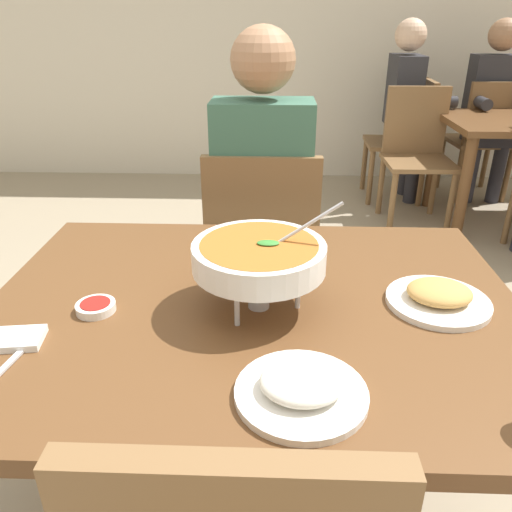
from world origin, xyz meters
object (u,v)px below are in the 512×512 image
chair_diner_main (262,247)px  patron_bg_left (408,102)px  chair_bg_right (485,134)px  rice_plate (301,388)px  curry_bowl (259,257)px  chair_bg_left (409,133)px  appetizer_plate (439,297)px  patron_bg_right (493,102)px  diner_main (262,187)px  dining_table_main (254,336)px  chair_bg_window (416,148)px  sauce_dish (96,307)px

chair_diner_main → patron_bg_left: patron_bg_left is taller
chair_bg_right → rice_plate: bearing=-115.6°
curry_bowl → chair_bg_left: size_ratio=0.37×
rice_plate → appetizer_plate: same height
patron_bg_left → patron_bg_right: (0.63, 0.01, 0.00)m
curry_bowl → chair_bg_right: size_ratio=0.37×
diner_main → chair_bg_right: diner_main is taller
chair_bg_left → appetizer_plate: bearing=-102.3°
dining_table_main → appetizer_plate: size_ratio=5.28×
appetizer_plate → chair_bg_right: 3.12m
dining_table_main → patron_bg_right: patron_bg_right is taller
curry_bowl → chair_bg_window: 2.65m
chair_bg_right → patron_bg_left: (-0.61, -0.01, 0.24)m
dining_table_main → chair_bg_window: chair_bg_window is taller
dining_table_main → curry_bowl: 0.23m
rice_plate → sauce_dish: rice_plate is taller
chair_diner_main → patron_bg_left: size_ratio=0.69×
patron_bg_right → appetizer_plate: bearing=-113.0°
diner_main → patron_bg_right: size_ratio=1.00×
curry_bowl → patron_bg_right: size_ratio=0.25×
curry_bowl → sauce_dish: 0.39m
dining_table_main → sauce_dish: (-0.36, -0.05, 0.11)m
rice_plate → chair_bg_right: 3.56m
appetizer_plate → chair_bg_right: (1.20, 2.87, -0.23)m
chair_diner_main → curry_bowl: bearing=-89.0°
diner_main → patron_bg_left: (1.02, 2.07, 0.00)m
appetizer_plate → chair_bg_left: 2.95m
appetizer_plate → chair_bg_left: bearing=77.7°
diner_main → appetizer_plate: (0.43, -0.79, -0.00)m
patron_bg_right → patron_bg_left: bearing=-179.0°
chair_diner_main → dining_table_main: bearing=-90.0°
rice_plate → sauce_dish: 0.53m
patron_bg_left → diner_main: bearing=-116.4°
dining_table_main → chair_bg_window: (1.01, 2.41, -0.11)m
rice_plate → sauce_dish: (-0.46, 0.27, -0.01)m
chair_bg_right → patron_bg_left: bearing=-179.2°
dining_table_main → rice_plate: rice_plate is taller
dining_table_main → diner_main: (0.00, 0.80, 0.12)m
chair_bg_right → patron_bg_right: 0.24m
curry_bowl → appetizer_plate: size_ratio=1.39×
chair_bg_window → patron_bg_right: (0.64, 0.46, 0.24)m
patron_bg_right → sauce_dish: bearing=-124.5°
patron_bg_left → curry_bowl: bearing=-109.3°
sauce_dish → chair_bg_left: chair_bg_left is taller
chair_bg_left → patron_bg_left: patron_bg_left is taller
dining_table_main → appetizer_plate: appetizer_plate is taller
appetizer_plate → patron_bg_right: bearing=67.0°
chair_bg_left → patron_bg_left: 0.24m
curry_bowl → patron_bg_right: bearing=60.5°
dining_table_main → patron_bg_left: (1.02, 2.87, 0.12)m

